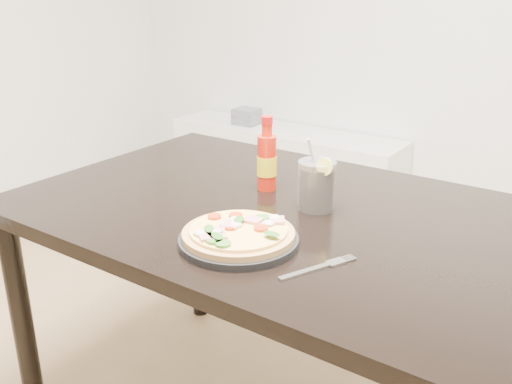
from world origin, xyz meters
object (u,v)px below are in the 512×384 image
Objects in this scene: hot_sauce_bottle at (267,161)px; media_console at (284,171)px; dining_table at (282,237)px; pizza at (238,232)px; plate at (239,240)px; fork at (320,267)px; cola_cup at (317,186)px.

hot_sauce_bottle is 1.76m from media_console.
media_console is (-0.96, 1.53, -0.42)m from dining_table.
hot_sauce_bottle reaches higher than media_console.
pizza reaches higher than media_console.
plate is 0.37m from hot_sauce_bottle.
pizza is at bearing -155.04° from fork.
pizza is (0.03, -0.24, 0.11)m from dining_table.
cola_cup is (0.07, 0.05, 0.14)m from dining_table.
plate reaches higher than dining_table.
pizza reaches higher than dining_table.
pizza is (-0.00, -0.00, 0.02)m from plate.
hot_sauce_bottle is at bearing -59.55° from media_console.
plate is 0.21m from fork.
hot_sauce_bottle reaches higher than fork.
dining_table is 5.19× the size of plate.
cola_cup is 1.04× the size of fork.
dining_table is at bearing 98.26° from plate.
pizza is 0.21m from fork.
plate is at bearing -66.05° from hot_sauce_bottle.
pizza is 1.35× the size of cola_cup.
hot_sauce_bottle is 0.19m from cola_cup.
cola_cup is 0.33m from fork.
cola_cup is 1.89m from media_console.
dining_table is at bearing 98.11° from pizza.
cola_cup is 0.13× the size of media_console.
hot_sauce_bottle is (-0.15, 0.33, 0.07)m from plate.
fork reaches higher than media_console.
pizza is 0.36m from hot_sauce_bottle.
hot_sauce_bottle is (-0.11, 0.09, 0.17)m from dining_table.
fork reaches higher than dining_table.
pizza is 0.29m from cola_cup.
hot_sauce_bottle is 1.17× the size of fork.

